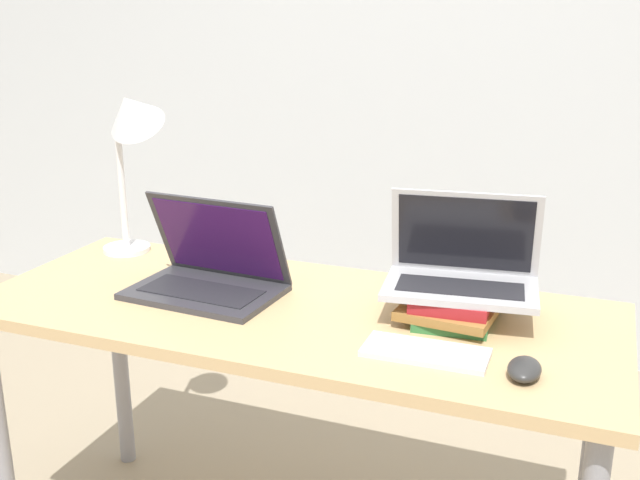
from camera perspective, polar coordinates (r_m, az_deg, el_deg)
wall_back at (r=3.28m, az=9.37°, el=14.70°), size 8.00×0.05×2.70m
desk at (r=1.90m, az=-2.14°, el=-7.57°), size 1.59×0.65×0.77m
laptop_left at (r=1.95m, az=-8.44°, el=-2.56°), size 0.39×0.28×0.25m
book_stack at (r=1.81m, az=10.18°, el=-4.78°), size 0.24×0.29×0.07m
laptop_on_books at (r=1.80m, az=10.76°, el=-2.23°), size 0.38×0.26×0.23m
wireless_keyboard at (r=1.62m, az=8.05°, el=-8.44°), size 0.27×0.12×0.01m
mouse at (r=1.56m, az=15.31°, el=-9.46°), size 0.07×0.10×0.04m
desk_lamp at (r=2.20m, az=-14.27°, el=8.14°), size 0.23×0.20×0.52m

